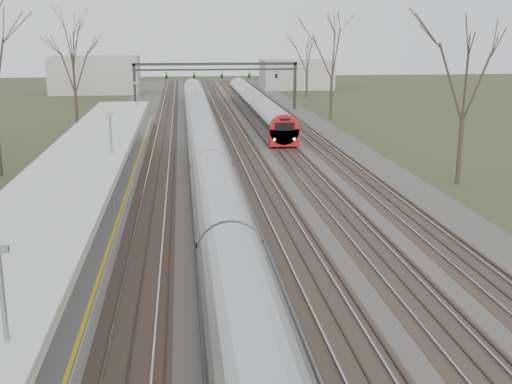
# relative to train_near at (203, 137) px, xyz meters

# --- Properties ---
(track_bed) EXTENTS (24.00, 160.00, 0.22)m
(track_bed) POSITION_rel_train_near_xyz_m (2.76, 0.11, -1.42)
(track_bed) COLOR #474442
(track_bed) RESTS_ON ground
(platform) EXTENTS (3.50, 69.00, 1.00)m
(platform) POSITION_rel_train_near_xyz_m (-6.55, -17.39, -0.98)
(platform) COLOR #9E9B93
(platform) RESTS_ON ground
(canopy) EXTENTS (4.10, 50.00, 3.11)m
(canopy) POSITION_rel_train_near_xyz_m (-6.55, -21.91, 2.45)
(canopy) COLOR slate
(canopy) RESTS_ON platform
(signal_gantry) EXTENTS (21.00, 0.59, 6.08)m
(signal_gantry) POSITION_rel_train_near_xyz_m (2.79, 30.10, 3.43)
(signal_gantry) COLOR black
(signal_gantry) RESTS_ON ground
(tree_east_far) EXTENTS (5.00, 5.00, 10.30)m
(tree_east_far) POSITION_rel_train_near_xyz_m (16.50, -12.89, 5.81)
(tree_east_far) COLOR #2D231C
(tree_east_far) RESTS_ON ground
(train_near) EXTENTS (2.62, 90.21, 3.05)m
(train_near) POSITION_rel_train_near_xyz_m (0.00, 0.00, 0.00)
(train_near) COLOR #9EA1A8
(train_near) RESTS_ON ground
(train_far) EXTENTS (2.62, 45.21, 3.05)m
(train_far) POSITION_rel_train_near_xyz_m (7.00, 23.39, 0.00)
(train_far) COLOR #9EA1A8
(train_far) RESTS_ON ground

